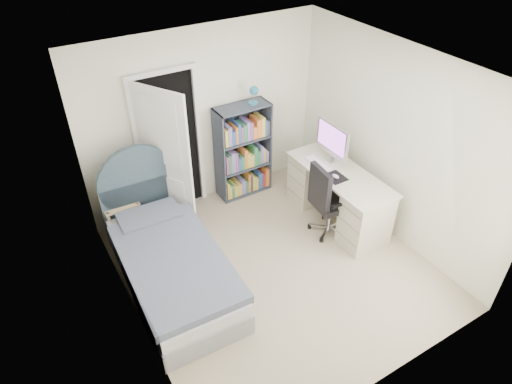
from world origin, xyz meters
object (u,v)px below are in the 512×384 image
bookcase (244,154)px  office_chair (327,198)px  nightstand (119,208)px  bed (170,261)px  desk (337,194)px  floor_lamp (169,189)px

bookcase → office_chair: bearing=-72.9°
nightstand → office_chair: (2.32, -1.37, 0.15)m
nightstand → bookcase: bookcase is taller
bookcase → office_chair: size_ratio=1.58×
bed → desk: (2.40, -0.09, 0.12)m
desk → office_chair: size_ratio=1.52×
floor_lamp → desk: (1.95, -1.15, -0.09)m
office_chair → bed: bearing=173.2°
bed → bookcase: size_ratio=1.33×
bookcase → office_chair: (0.43, -1.39, -0.07)m
bed → office_chair: bed is taller
bed → floor_lamp: bed is taller
floor_lamp → bookcase: bearing=3.9°
floor_lamp → office_chair: floor_lamp is taller
nightstand → bookcase: bearing=0.7°
desk → office_chair: desk is taller
floor_lamp → desk: size_ratio=0.79×
bed → desk: 2.41m
nightstand → office_chair: 2.69m
bed → desk: bed is taller
bookcase → office_chair: bookcase is taller
floor_lamp → bookcase: 1.22m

